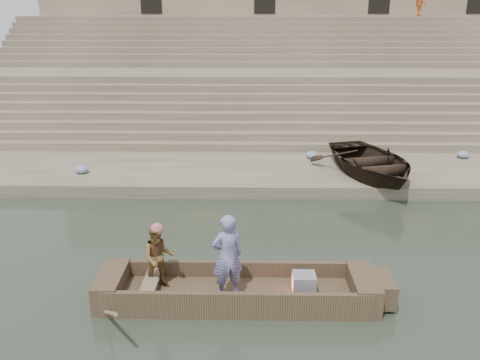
{
  "coord_description": "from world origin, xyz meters",
  "views": [
    {
      "loc": [
        -2.94,
        -8.51,
        5.67
      ],
      "look_at": [
        -3.16,
        3.82,
        1.4
      ],
      "focal_mm": 37.38,
      "sensor_mm": 36.0,
      "label": 1
    }
  ],
  "objects_px": {
    "rowing_man": "(159,257)",
    "pedestrian": "(421,1)",
    "main_rowboat": "(237,296)",
    "standing_man": "(227,256)",
    "television": "(303,283)",
    "beached_rowboat": "(371,161)"
  },
  "relations": [
    {
      "from": "standing_man",
      "to": "pedestrian",
      "type": "xyz_separation_m",
      "value": [
        10.2,
        21.71,
        4.91
      ]
    },
    {
      "from": "rowing_man",
      "to": "pedestrian",
      "type": "relative_size",
      "value": 0.85
    },
    {
      "from": "main_rowboat",
      "to": "beached_rowboat",
      "type": "bearing_deg",
      "value": 58.71
    },
    {
      "from": "main_rowboat",
      "to": "television",
      "type": "distance_m",
      "value": 1.37
    },
    {
      "from": "standing_man",
      "to": "television",
      "type": "bearing_deg",
      "value": 163.72
    },
    {
      "from": "pedestrian",
      "to": "main_rowboat",
      "type": "bearing_deg",
      "value": 144.23
    },
    {
      "from": "television",
      "to": "standing_man",
      "type": "bearing_deg",
      "value": -174.27
    },
    {
      "from": "rowing_man",
      "to": "beached_rowboat",
      "type": "relative_size",
      "value": 0.31
    },
    {
      "from": "standing_man",
      "to": "television",
      "type": "distance_m",
      "value": 1.67
    },
    {
      "from": "television",
      "to": "pedestrian",
      "type": "bearing_deg",
      "value": 68.07
    },
    {
      "from": "beached_rowboat",
      "to": "pedestrian",
      "type": "distance_m",
      "value": 16.46
    },
    {
      "from": "main_rowboat",
      "to": "rowing_man",
      "type": "distance_m",
      "value": 1.78
    },
    {
      "from": "rowing_man",
      "to": "television",
      "type": "bearing_deg",
      "value": -19.41
    },
    {
      "from": "beached_rowboat",
      "to": "pedestrian",
      "type": "xyz_separation_m",
      "value": [
        5.75,
        14.54,
        5.14
      ]
    },
    {
      "from": "standing_man",
      "to": "rowing_man",
      "type": "distance_m",
      "value": 1.44
    },
    {
      "from": "beached_rowboat",
      "to": "pedestrian",
      "type": "height_order",
      "value": "pedestrian"
    },
    {
      "from": "television",
      "to": "pedestrian",
      "type": "relative_size",
      "value": 0.29
    },
    {
      "from": "television",
      "to": "beached_rowboat",
      "type": "height_order",
      "value": "beached_rowboat"
    },
    {
      "from": "pedestrian",
      "to": "television",
      "type": "bearing_deg",
      "value": 147.22
    },
    {
      "from": "rowing_man",
      "to": "pedestrian",
      "type": "height_order",
      "value": "pedestrian"
    },
    {
      "from": "main_rowboat",
      "to": "standing_man",
      "type": "relative_size",
      "value": 2.87
    },
    {
      "from": "beached_rowboat",
      "to": "pedestrian",
      "type": "relative_size",
      "value": 2.78
    }
  ]
}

